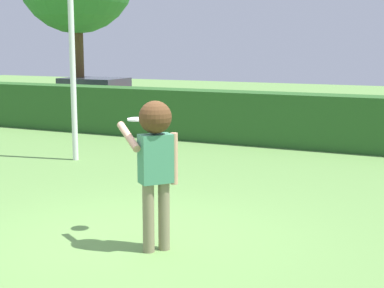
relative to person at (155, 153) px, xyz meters
name	(u,v)px	position (x,y,z in m)	size (l,w,h in m)	color
ground_plane	(133,241)	(-0.43, 0.18, -1.20)	(60.00, 60.00, 0.00)	#608B45
person	(155,153)	(0.00, 0.00, 0.00)	(0.84, 0.46, 1.81)	#7D7357
frisbee	(136,119)	(-0.53, 0.47, 0.31)	(0.24, 0.24, 0.03)	white
lamppost	(70,0)	(-4.26, 4.18, 2.14)	(0.24, 0.24, 6.05)	silver
hedge_row	(297,120)	(-0.43, 7.86, -0.56)	(20.41, 0.90, 1.28)	#295723
parked_car_red	(94,94)	(-8.94, 11.69, -0.51)	(4.20, 1.81, 1.25)	#B21E1E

